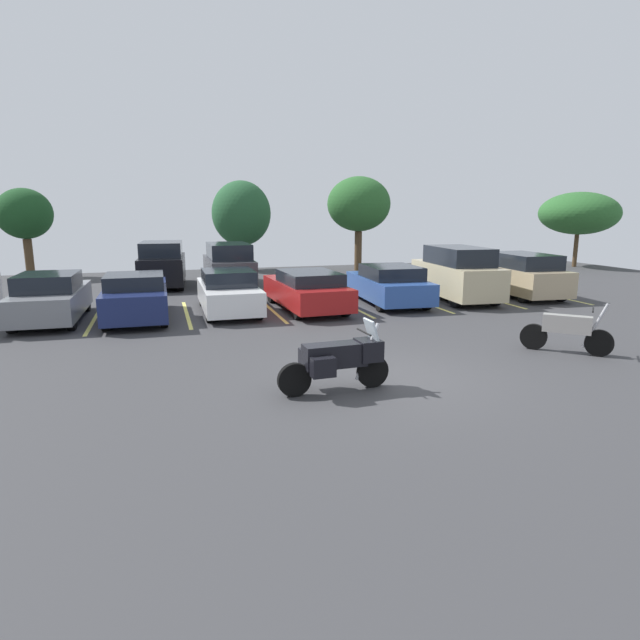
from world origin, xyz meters
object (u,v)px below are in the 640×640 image
car_grey (51,298)px  car_navy (136,297)px  car_champagne (456,274)px  motorcycle_second (567,331)px  car_far_black (163,265)px  car_tan (520,275)px  car_far_charcoal (229,265)px  car_blue (389,284)px  motorcycle_touring (339,359)px  car_white (228,292)px  car_red (307,290)px

car_grey → car_navy: car_grey is taller
car_navy → car_champagne: 11.67m
car_navy → motorcycle_second: bearing=-35.7°
car_far_black → car_tan: bearing=-26.4°
car_far_charcoal → car_blue: bearing=-51.3°
car_blue → motorcycle_touring: bearing=-119.3°
motorcycle_touring → motorcycle_second: (6.19, 1.07, -0.10)m
car_white → car_champagne: 8.72m
motorcycle_second → car_champagne: size_ratio=0.33×
car_champagne → motorcycle_second: bearing=-101.2°
car_grey → car_navy: bearing=-8.8°
car_blue → car_tan: (5.76, 0.09, 0.15)m
motorcycle_second → car_red: (-4.52, 7.37, 0.14)m
car_grey → car_tan: car_tan is taller
car_white → car_far_black: bearing=106.3°
car_grey → car_champagne: bearing=0.1°
motorcycle_second → car_blue: size_ratio=0.34×
car_red → car_blue: size_ratio=1.05×
car_far_charcoal → car_tan: bearing=-30.0°
car_grey → car_white: size_ratio=1.00×
car_navy → motorcycle_touring: bearing=-64.7°
motorcycle_second → car_far_charcoal: (-6.37, 14.03, 0.40)m
car_red → car_champagne: (6.05, 0.33, 0.32)m
car_tan → car_blue: bearing=-179.1°
car_navy → car_champagne: bearing=2.0°
car_navy → car_far_black: size_ratio=1.02×
car_red → car_tan: (9.00, 0.41, 0.17)m
car_red → car_far_charcoal: (-1.85, 6.67, 0.26)m
car_far_charcoal → motorcycle_second: bearing=-65.6°
car_navy → car_tan: size_ratio=0.97×
motorcycle_touring → car_red: bearing=78.8°
car_navy → car_red: car_navy is taller
motorcycle_second → car_far_black: 17.29m
car_navy → car_far_black: 7.38m
car_white → car_far_charcoal: car_far_charcoal is taller
car_navy → car_tan: car_tan is taller
motorcycle_second → car_tan: (4.48, 7.78, 0.31)m
motorcycle_second → car_tan: bearing=60.0°
car_blue → car_red: bearing=-174.4°
motorcycle_touring → car_tan: car_tan is taller
motorcycle_touring → car_far_black: (-3.05, 15.67, 0.36)m
car_navy → car_red: 5.61m
motorcycle_touring → car_grey: size_ratio=0.50×
car_blue → motorcycle_second: bearing=-80.5°
motorcycle_second → car_red: size_ratio=0.32×
motorcycle_touring → motorcycle_second: 6.28m
motorcycle_touring → motorcycle_second: size_ratio=1.40×
car_champagne → car_tan: size_ratio=1.04×
motorcycle_touring → motorcycle_second: bearing=9.8°
car_champagne → car_navy: bearing=-178.0°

